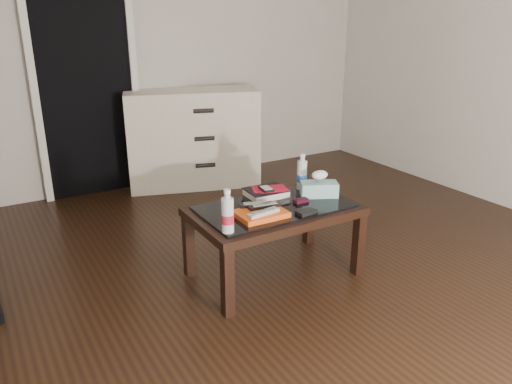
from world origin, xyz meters
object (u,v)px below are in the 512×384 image
Objects in this scene: water_bottle_left at (228,211)px; coffee_table at (274,216)px; dresser at (193,138)px; tissue_box at (319,189)px; textbook at (266,193)px; water_bottle_right at (302,172)px.

coffee_table is at bearing 24.73° from water_bottle_left.
coffee_table is 0.77× the size of dresser.
dresser is 1.89m from tissue_box.
tissue_box reaches higher than coffee_table.
water_bottle_left reaches higher than textbook.
tissue_box is (0.02, -0.17, -0.07)m from water_bottle_right.
dresser is at bearing 84.44° from textbook.
water_bottle_left is at bearing -138.04° from tissue_box.
water_bottle_right is (0.74, 0.37, 0.00)m from water_bottle_left.
dresser reaches higher than textbook.
water_bottle_right is at bearing 2.84° from textbook.
textbook is at bearing 177.29° from tissue_box.
tissue_box is (0.34, 0.01, 0.11)m from coffee_table.
dresser is 5.44× the size of water_bottle_right.
water_bottle_right is (0.28, 0.00, 0.10)m from textbook.
textbook is 1.05× the size of water_bottle_right.
coffee_table is at bearing -151.78° from water_bottle_right.
coffee_table is at bearing -81.37° from dresser.
water_bottle_right is 1.03× the size of tissue_box.
tissue_box is at bearing -84.90° from water_bottle_right.
textbook is (0.05, 0.17, 0.09)m from coffee_table.
water_bottle_left is (-0.42, -0.19, 0.18)m from coffee_table.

